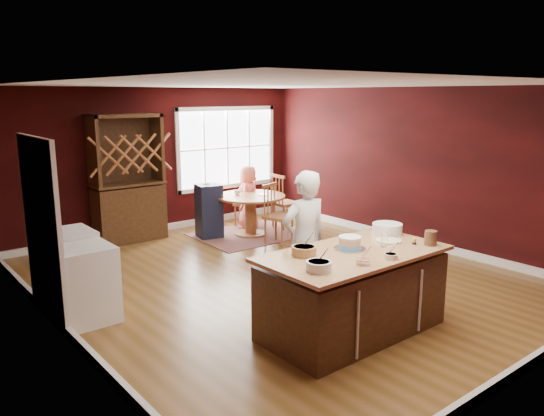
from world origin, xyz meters
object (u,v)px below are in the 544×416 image
at_px(baker, 304,241).
at_px(hutch, 128,179).
at_px(high_chair, 209,210).
at_px(chair_south, 279,214).
at_px(dryer, 67,268).
at_px(chair_north, 245,201).
at_px(seated_woman, 248,197).
at_px(chair_east, 286,201).
at_px(layer_cake, 350,243).
at_px(dining_table, 251,207).
at_px(washer, 86,284).
at_px(kitchen_island, 352,294).
at_px(toddler, 205,194).

xyz_separation_m(baker, hutch, (-0.33, 4.25, 0.27)).
height_order(baker, high_chair, baker).
distance_m(chair_south, high_chair, 1.34).
bearing_deg(dryer, chair_north, 25.34).
xyz_separation_m(baker, seated_woman, (1.87, 3.67, -0.24)).
height_order(chair_east, chair_north, chair_east).
bearing_deg(chair_east, seated_woman, 53.39).
distance_m(layer_cake, high_chair, 4.38).
distance_m(dining_table, washer, 4.22).
bearing_deg(hutch, chair_north, -8.35).
relative_size(baker, hutch, 0.76).
relative_size(chair_north, hutch, 0.43).
xyz_separation_m(baker, chair_east, (2.44, 3.21, -0.31)).
xyz_separation_m(hutch, dryer, (-1.86, -2.30, -0.65)).
bearing_deg(dining_table, high_chair, 153.99).
bearing_deg(kitchen_island, dryer, 128.14).
height_order(seated_woman, hutch, hutch).
distance_m(seated_woman, high_chair, 0.99).
height_order(chair_south, washer, chair_south).
xyz_separation_m(baker, toddler, (0.84, 3.56, -0.04)).
bearing_deg(seated_woman, hutch, -54.67).
xyz_separation_m(kitchen_island, chair_east, (2.45, 4.02, 0.10)).
xyz_separation_m(seated_woman, dryer, (-4.05, -1.72, -0.15)).
bearing_deg(layer_cake, dining_table, 68.20).
relative_size(dining_table, chair_east, 1.19).
distance_m(kitchen_island, seated_woman, 4.86).
relative_size(kitchen_island, layer_cake, 5.96).
relative_size(chair_east, chair_north, 1.13).
xyz_separation_m(chair_east, dryer, (-4.62, -1.26, -0.07)).
xyz_separation_m(toddler, washer, (-3.02, -2.25, -0.36)).
xyz_separation_m(toddler, dryer, (-3.02, -1.61, -0.34)).
relative_size(chair_east, high_chair, 1.06).
bearing_deg(toddler, hutch, 149.40).
height_order(baker, washer, baker).
height_order(kitchen_island, chair_north, chair_north).
distance_m(chair_east, dryer, 4.79).
relative_size(layer_cake, seated_woman, 0.28).
height_order(baker, chair_east, baker).
height_order(dining_table, seated_woman, seated_woman).
relative_size(dining_table, chair_north, 1.34).
bearing_deg(toddler, dryer, -151.90).
bearing_deg(chair_south, chair_north, 58.60).
xyz_separation_m(kitchen_island, washer, (-2.16, 2.12, 0.01)).
xyz_separation_m(kitchen_island, dining_table, (1.60, 4.02, 0.10)).
xyz_separation_m(kitchen_island, toddler, (0.85, 4.37, 0.37)).
relative_size(kitchen_island, baker, 1.22).
xyz_separation_m(dining_table, seated_woman, (0.28, 0.46, 0.08)).
height_order(baker, toddler, baker).
bearing_deg(seated_woman, toddler, -33.80).
distance_m(layer_cake, toddler, 4.35).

